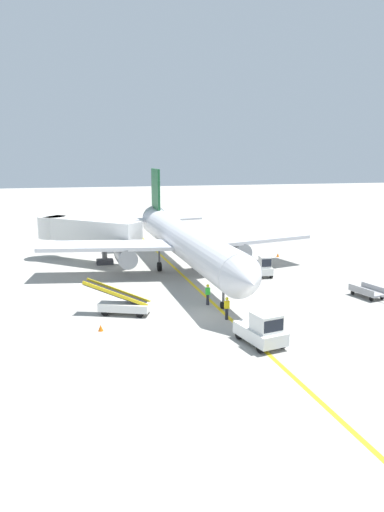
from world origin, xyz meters
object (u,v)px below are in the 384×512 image
object	(u,v)px
belt_loader_forward_hold	(123,304)
ground_crew_wing_walker	(208,294)
jet_bridge	(81,230)
safety_cone_nose_left	(101,328)
airliner	(184,240)
pushback_tug	(262,330)
ground_crew_marshaller	(227,308)
safety_cone_nose_right	(278,255)
baggage_cart_loaded	(367,292)
baggage_tug_near_wing	(264,267)

from	to	relation	value
belt_loader_forward_hold	ground_crew_wing_walker	xyz separation A→B (m)	(6.81, 0.68, 0.13)
jet_bridge	safety_cone_nose_left	size ratio (longest dim) A/B	25.50
airliner	pushback_tug	distance (m)	19.79
airliner	safety_cone_nose_left	distance (m)	17.64
ground_crew_wing_walker	pushback_tug	bearing A→B (deg)	-82.77
ground_crew_wing_walker	ground_crew_marshaller	bearing A→B (deg)	-83.69
pushback_tug	belt_loader_forward_hold	distance (m)	11.38
safety_cone_nose_left	safety_cone_nose_right	bearing A→B (deg)	42.65
airliner	ground_crew_marshaller	xyz separation A→B (m)	(-0.01, -14.53, -2.51)
baggage_cart_loaded	baggage_tug_near_wing	bearing A→B (deg)	124.08
ground_crew_wing_walker	airliner	bearing A→B (deg)	87.73
ground_crew_marshaller	safety_cone_nose_right	bearing A→B (deg)	57.50
pushback_tug	baggage_tug_near_wing	bearing A→B (deg)	67.77
baggage_tug_near_wing	safety_cone_nose_right	distance (m)	9.89
jet_bridge	safety_cone_nose_left	bearing A→B (deg)	-88.07
baggage_cart_loaded	belt_loader_forward_hold	bearing A→B (deg)	178.80
ground_crew_marshaller	safety_cone_nose_right	size ratio (longest dim) A/B	3.86
pushback_tug	safety_cone_nose_right	world-z (taller)	pushback_tug
safety_cone_nose_left	safety_cone_nose_right	xyz separation A→B (m)	(21.66, 19.95, 0.00)
belt_loader_forward_hold	safety_cone_nose_right	xyz separation A→B (m)	(19.79, 16.66, -0.56)
pushback_tug	baggage_cart_loaded	world-z (taller)	pushback_tug
airliner	ground_crew_marshaller	distance (m)	14.74
pushback_tug	safety_cone_nose_left	distance (m)	10.98
safety_cone_nose_left	baggage_cart_loaded	bearing A→B (deg)	7.28
pushback_tug	safety_cone_nose_left	xyz separation A→B (m)	(-9.81, 4.87, -0.77)
baggage_cart_loaded	ground_crew_wing_walker	bearing A→B (deg)	175.37
baggage_cart_loaded	jet_bridge	bearing A→B (deg)	139.00
safety_cone_nose_right	jet_bridge	bearing A→B (deg)	172.30
jet_bridge	baggage_tug_near_wing	bearing A→B (deg)	-33.52
belt_loader_forward_hold	jet_bridge	bearing A→B (deg)	97.65
baggage_tug_near_wing	ground_crew_wing_walker	size ratio (longest dim) A/B	1.46
jet_bridge	belt_loader_forward_hold	distance (m)	20.07
ground_crew_marshaller	safety_cone_nose_left	bearing A→B (deg)	-178.54
baggage_cart_loaded	safety_cone_nose_right	distance (m)	17.11
baggage_tug_near_wing	ground_crew_wing_walker	world-z (taller)	baggage_tug_near_wing
jet_bridge	baggage_cart_loaded	distance (m)	30.84
baggage_tug_near_wing	ground_crew_wing_walker	xyz separation A→B (m)	(-7.83, -7.57, -0.02)
baggage_cart_loaded	ground_crew_marshaller	xyz separation A→B (m)	(-13.29, -2.63, 0.44)
airliner	ground_crew_marshaller	bearing A→B (deg)	-90.06
jet_bridge	baggage_tug_near_wing	size ratio (longest dim) A/B	4.51
baggage_tug_near_wing	belt_loader_forward_hold	world-z (taller)	belt_loader_forward_hold
belt_loader_forward_hold	ground_crew_wing_walker	world-z (taller)	belt_loader_forward_hold
ground_crew_wing_walker	belt_loader_forward_hold	bearing A→B (deg)	-174.30
jet_bridge	baggage_cart_loaded	bearing A→B (deg)	-41.00
baggage_tug_near_wing	baggage_cart_loaded	bearing A→B (deg)	-55.92
airliner	belt_loader_forward_hold	size ratio (longest dim) A/B	6.91
jet_bridge	safety_cone_nose_right	world-z (taller)	jet_bridge
pushback_tug	ground_crew_wing_walker	world-z (taller)	pushback_tug
jet_bridge	belt_loader_forward_hold	size ratio (longest dim) A/B	2.20
belt_loader_forward_hold	ground_crew_wing_walker	bearing A→B (deg)	5.70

